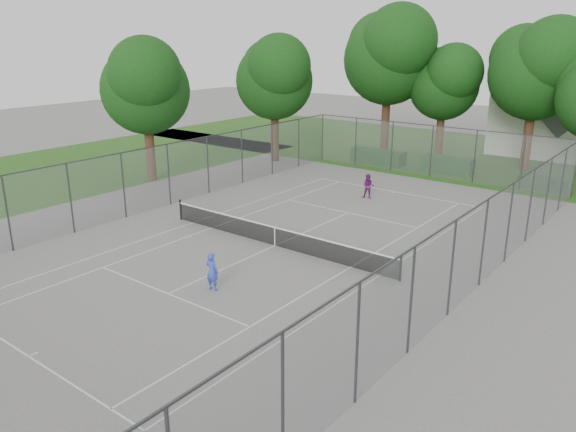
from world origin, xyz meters
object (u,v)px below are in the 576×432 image
Objects in this scene: tennis_net at (275,235)px; woman_player at (368,186)px; girl_player at (212,271)px; house at (545,109)px.

woman_player is (-0.61, 9.60, 0.23)m from tennis_net.
girl_player is (1.06, -5.09, 0.24)m from tennis_net.
house is at bearing -99.82° from girl_player.
house is (3.90, 29.62, 3.12)m from tennis_net.
house is 34.95m from girl_player.
woman_player is at bearing -102.68° from house.
house is 6.10× the size of woman_player.
girl_player is at bearing -78.18° from tennis_net.
house is 20.73m from woman_player.
tennis_net is 5.20m from girl_player.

